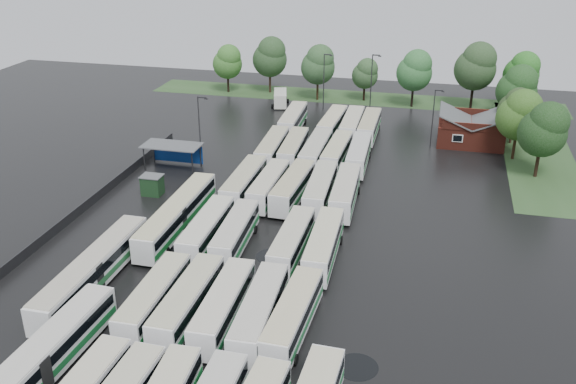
# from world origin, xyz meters

# --- Properties ---
(ground) EXTENTS (160.00, 160.00, 0.00)m
(ground) POSITION_xyz_m (0.00, 0.00, 0.00)
(ground) COLOR black
(ground) RESTS_ON ground
(brick_building) EXTENTS (10.07, 8.60, 5.39)m
(brick_building) POSITION_xyz_m (24.00, 42.77, 1.87)
(brick_building) COLOR maroon
(brick_building) RESTS_ON ground
(wash_shed) EXTENTS (8.20, 4.20, 3.58)m
(wash_shed) POSITION_xyz_m (-17.20, 22.02, 2.99)
(wash_shed) COLOR #2D2D30
(wash_shed) RESTS_ON ground
(utility_hut) EXTENTS (2.70, 2.20, 2.62)m
(utility_hut) POSITION_xyz_m (-16.20, 12.60, 1.32)
(utility_hut) COLOR black
(utility_hut) RESTS_ON ground
(grass_strip_north) EXTENTS (80.00, 10.00, 0.01)m
(grass_strip_north) POSITION_xyz_m (2.00, 64.80, 0.01)
(grass_strip_north) COLOR #2C4C23
(grass_strip_north) RESTS_ON ground
(grass_strip_east) EXTENTS (10.00, 50.00, 0.01)m
(grass_strip_east) POSITION_xyz_m (34.00, 42.80, 0.01)
(grass_strip_east) COLOR #2C4C23
(grass_strip_east) RESTS_ON ground
(west_fence) EXTENTS (0.10, 50.00, 1.20)m
(west_fence) POSITION_xyz_m (-22.20, 8.00, 0.60)
(west_fence) COLOR #2D2D30
(west_fence) RESTS_ON ground
(bus_r1c0) EXTENTS (2.73, 12.07, 3.35)m
(bus_r1c0) POSITION_xyz_m (-4.50, -12.29, 1.84)
(bus_r1c0) COLOR white
(bus_r1c0) RESTS_ON ground
(bus_r1c1) EXTENTS (2.68, 12.46, 3.47)m
(bus_r1c1) POSITION_xyz_m (-1.28, -12.24, 1.91)
(bus_r1c1) COLOR white
(bus_r1c1) RESTS_ON ground
(bus_r1c2) EXTENTS (2.91, 12.28, 3.40)m
(bus_r1c2) POSITION_xyz_m (2.01, -12.07, 1.87)
(bus_r1c2) COLOR white
(bus_r1c2) RESTS_ON ground
(bus_r1c3) EXTENTS (3.11, 12.48, 3.45)m
(bus_r1c3) POSITION_xyz_m (5.39, -12.29, 1.90)
(bus_r1c3) COLOR white
(bus_r1c3) RESTS_ON ground
(bus_r1c4) EXTENTS (3.01, 12.24, 3.38)m
(bus_r1c4) POSITION_xyz_m (8.34, -12.09, 1.86)
(bus_r1c4) COLOR white
(bus_r1c4) RESTS_ON ground
(bus_r2c0) EXTENTS (2.81, 12.30, 3.41)m
(bus_r2c0) POSITION_xyz_m (-4.56, 1.40, 1.88)
(bus_r2c0) COLOR white
(bus_r2c0) RESTS_ON ground
(bus_r2c1) EXTENTS (3.06, 11.97, 3.30)m
(bus_r2c1) POSITION_xyz_m (-1.32, 1.48, 1.82)
(bus_r2c1) COLOR white
(bus_r2c1) RESTS_ON ground
(bus_r2c3) EXTENTS (2.58, 11.94, 3.32)m
(bus_r2c3) POSITION_xyz_m (5.09, 1.09, 1.83)
(bus_r2c3) COLOR white
(bus_r2c3) RESTS_ON ground
(bus_r2c4) EXTENTS (3.04, 12.52, 3.46)m
(bus_r2c4) POSITION_xyz_m (8.52, 1.04, 1.90)
(bus_r2c4) COLOR white
(bus_r2c4) RESTS_ON ground
(bus_r3c0) EXTENTS (2.74, 12.57, 3.49)m
(bus_r3c0) POSITION_xyz_m (-4.43, 14.78, 1.92)
(bus_r3c0) COLOR white
(bus_r3c0) RESTS_ON ground
(bus_r3c1) EXTENTS (2.65, 11.96, 3.32)m
(bus_r3c1) POSITION_xyz_m (-1.21, 14.82, 1.83)
(bus_r3c1) COLOR white
(bus_r3c1) RESTS_ON ground
(bus_r3c2) EXTENTS (3.22, 12.59, 3.47)m
(bus_r3c2) POSITION_xyz_m (1.92, 14.88, 1.91)
(bus_r3c2) COLOR white
(bus_r3c2) RESTS_ON ground
(bus_r3c3) EXTENTS (3.18, 12.64, 3.49)m
(bus_r3c3) POSITION_xyz_m (5.40, 15.09, 1.92)
(bus_r3c3) COLOR white
(bus_r3c3) RESTS_ON ground
(bus_r3c4) EXTENTS (3.19, 12.59, 3.47)m
(bus_r3c4) POSITION_xyz_m (8.54, 14.98, 1.91)
(bus_r3c4) COLOR white
(bus_r3c4) RESTS_ON ground
(bus_r4c0) EXTENTS (3.15, 12.49, 3.45)m
(bus_r4c0) POSITION_xyz_m (-4.30, 28.09, 1.90)
(bus_r4c0) COLOR white
(bus_r4c0) RESTS_ON ground
(bus_r4c1) EXTENTS (3.11, 12.18, 3.36)m
(bus_r4c1) POSITION_xyz_m (-1.29, 28.73, 1.85)
(bus_r4c1) COLOR white
(bus_r4c1) RESTS_ON ground
(bus_r4c2) EXTENTS (2.70, 12.54, 3.49)m
(bus_r4c2) POSITION_xyz_m (2.13, 28.41, 1.92)
(bus_r4c2) COLOR white
(bus_r4c2) RESTS_ON ground
(bus_r4c3) EXTENTS (2.82, 12.10, 3.35)m
(bus_r4c3) POSITION_xyz_m (5.15, 28.73, 1.84)
(bus_r4c3) COLOR white
(bus_r4c3) RESTS_ON ground
(bus_r4c4) EXTENTS (3.00, 12.23, 3.38)m
(bus_r4c4) POSITION_xyz_m (8.34, 28.57, 1.86)
(bus_r4c4) COLOR white
(bus_r4c4) RESTS_ON ground
(bus_r5c0) EXTENTS (3.14, 12.60, 3.48)m
(bus_r5c0) POSITION_xyz_m (-4.47, 41.92, 1.92)
(bus_r5c0) COLOR white
(bus_r5c0) RESTS_ON ground
(bus_r5c2) EXTENTS (2.99, 12.32, 3.41)m
(bus_r5c2) POSITION_xyz_m (2.16, 41.78, 1.87)
(bus_r5c2) COLOR white
(bus_r5c2) RESTS_ON ground
(bus_r5c3) EXTENTS (2.88, 12.45, 3.45)m
(bus_r5c3) POSITION_xyz_m (5.38, 41.77, 1.90)
(bus_r5c3) COLOR white
(bus_r5c3) RESTS_ON ground
(bus_r5c4) EXTENTS (2.67, 12.16, 3.38)m
(bus_r5c4) POSITION_xyz_m (8.20, 41.69, 1.86)
(bus_r5c4) COLOR white
(bus_r5c4) RESTS_ON ground
(artic_bus_west_a) EXTENTS (3.37, 18.58, 3.43)m
(artic_bus_west_a) POSITION_xyz_m (-9.27, -22.85, 1.90)
(artic_bus_west_a) COLOR white
(artic_bus_west_a) RESTS_ON ground
(artic_bus_west_b) EXTENTS (2.70, 18.64, 3.46)m
(artic_bus_west_b) POSITION_xyz_m (-9.14, 4.12, 1.92)
(artic_bus_west_b) COLOR white
(artic_bus_west_b) RESTS_ON ground
(artic_bus_west_c) EXTENTS (2.71, 18.63, 3.46)m
(artic_bus_west_c) POSITION_xyz_m (-12.25, -9.36, 1.92)
(artic_bus_west_c) COLOR white
(artic_bus_west_c) RESTS_ON ground
(minibus) EXTENTS (3.72, 6.57, 2.71)m
(minibus) POSITION_xyz_m (-10.24, 55.94, 1.50)
(minibus) COLOR silver
(minibus) RESTS_ON ground
(tree_north_0) EXTENTS (5.83, 5.83, 9.65)m
(tree_north_0) POSITION_xyz_m (-22.69, 62.84, 6.21)
(tree_north_0) COLOR black
(tree_north_0) RESTS_ON ground
(tree_north_1) EXTENTS (6.79, 6.79, 11.25)m
(tree_north_1) POSITION_xyz_m (-14.43, 64.58, 7.24)
(tree_north_1) COLOR #3A261B
(tree_north_1) RESTS_ON ground
(tree_north_2) EXTENTS (6.50, 6.50, 10.77)m
(tree_north_2) POSITION_xyz_m (-4.14, 61.53, 6.93)
(tree_north_2) COLOR #372415
(tree_north_2) RESTS_ON ground
(tree_north_3) EXTENTS (4.99, 4.99, 8.27)m
(tree_north_3) POSITION_xyz_m (4.66, 63.18, 5.32)
(tree_north_3) COLOR black
(tree_north_3) RESTS_ON ground
(tree_north_4) EXTENTS (6.52, 6.52, 10.80)m
(tree_north_4) POSITION_xyz_m (13.92, 61.03, 6.95)
(tree_north_4) COLOR black
(tree_north_4) RESTS_ON ground
(tree_north_5) EXTENTS (7.49, 7.49, 12.41)m
(tree_north_5) POSITION_xyz_m (24.62, 62.41, 7.99)
(tree_north_5) COLOR black
(tree_north_5) RESTS_ON ground
(tree_north_6) EXTENTS (6.46, 6.46, 10.69)m
(tree_north_6) POSITION_xyz_m (32.84, 64.53, 6.88)
(tree_north_6) COLOR #322115
(tree_north_6) RESTS_ON ground
(tree_east_0) EXTENTS (6.53, 6.53, 10.81)m
(tree_east_0) POSITION_xyz_m (32.83, 30.59, 6.95)
(tree_east_0) COLOR black
(tree_east_0) RESTS_ON ground
(tree_east_1) EXTENTS (6.44, 6.44, 10.66)m
(tree_east_1) POSITION_xyz_m (30.27, 37.04, 6.86)
(tree_east_1) COLOR black
(tree_east_1) RESTS_ON ground
(tree_east_2) EXTENTS (5.44, 5.44, 9.01)m
(tree_east_2) POSITION_xyz_m (30.41, 44.35, 5.79)
(tree_east_2) COLOR #3A291D
(tree_east_2) RESTS_ON ground
(tree_east_3) EXTENTS (6.62, 6.62, 10.96)m
(tree_east_3) POSITION_xyz_m (31.06, 51.87, 7.05)
(tree_east_3) COLOR black
(tree_east_3) RESTS_ON ground
(tree_east_4) EXTENTS (4.86, 4.85, 8.03)m
(tree_east_4) POSITION_xyz_m (30.86, 59.29, 5.16)
(tree_east_4) COLOR #3B2D1B
(tree_east_4) RESTS_ON ground
(lamp_post_ne) EXTENTS (1.40, 0.27, 9.12)m
(lamp_post_ne) POSITION_xyz_m (18.15, 39.54, 5.29)
(lamp_post_ne) COLOR #2D2D30
(lamp_post_ne) RESTS_ON ground
(lamp_post_nw) EXTENTS (1.57, 0.31, 10.18)m
(lamp_post_nw) POSITION_xyz_m (-13.66, 23.91, 5.91)
(lamp_post_nw) COLOR #2D2D30
(lamp_post_nw) RESTS_ON ground
(lamp_post_back_w) EXTENTS (1.57, 0.31, 10.21)m
(lamp_post_back_w) POSITION_xyz_m (-1.87, 55.68, 5.93)
(lamp_post_back_w) COLOR #2D2D30
(lamp_post_back_w) RESTS_ON ground
(lamp_post_back_e) EXTENTS (1.62, 0.32, 10.51)m
(lamp_post_back_e) POSITION_xyz_m (6.73, 55.78, 6.10)
(lamp_post_back_e) COLOR #2D2D30
(lamp_post_back_e) RESTS_ON ground
(puddle_0) EXTENTS (3.57, 3.57, 0.01)m
(puddle_0) POSITION_xyz_m (-2.11, -17.37, 0.00)
(puddle_0) COLOR black
(puddle_0) RESTS_ON ground
(puddle_2) EXTENTS (7.63, 7.63, 0.01)m
(puddle_2) POSITION_xyz_m (-8.56, 1.80, 0.00)
(puddle_2) COLOR black
(puddle_2) RESTS_ON ground
(puddle_3) EXTENTS (3.68, 3.68, 0.01)m
(puddle_3) POSITION_xyz_m (3.14, 0.60, 0.00)
(puddle_3) COLOR black
(puddle_3) RESTS_ON ground
(puddle_4) EXTENTS (3.54, 3.54, 0.01)m
(puddle_4) POSITION_xyz_m (14.39, -15.15, 0.00)
(puddle_4) COLOR black
(puddle_4) RESTS_ON ground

